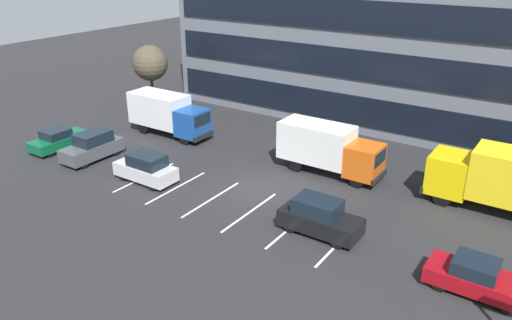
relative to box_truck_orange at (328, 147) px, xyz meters
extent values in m
plane|color=#262628|center=(-2.58, -4.69, -1.83)|extent=(120.00, 120.00, 0.00)
cube|color=slate|center=(-2.58, 13.31, 7.17)|extent=(34.50, 10.36, 18.00)
cube|color=black|center=(-2.58, 8.08, 0.15)|extent=(33.12, 0.16, 2.30)
cube|color=black|center=(-2.58, 8.08, 3.75)|extent=(33.12, 0.16, 2.30)
cube|color=black|center=(-2.58, 8.08, 7.35)|extent=(33.12, 0.16, 2.30)
cube|color=silver|center=(-9.58, -7.33, -1.82)|extent=(0.14, 5.40, 0.01)
cube|color=silver|center=(-6.78, -7.33, -1.82)|extent=(0.14, 5.40, 0.01)
cube|color=silver|center=(-3.98, -7.33, -1.82)|extent=(0.14, 5.40, 0.01)
cube|color=silver|center=(-1.18, -7.33, -1.82)|extent=(0.14, 5.40, 0.01)
cube|color=silver|center=(1.62, -7.33, -1.82)|extent=(0.14, 5.40, 0.01)
cube|color=silver|center=(4.42, -7.33, -1.82)|extent=(0.14, 5.40, 0.01)
cube|color=#D85914|center=(2.55, 0.00, -0.34)|extent=(2.04, 2.23, 2.04)
cube|color=black|center=(3.55, 0.00, 0.06)|extent=(0.06, 1.87, 0.90)
cube|color=white|center=(-0.89, 0.00, 0.17)|extent=(4.82, 2.32, 2.50)
cube|color=black|center=(3.61, 0.00, -1.22)|extent=(0.19, 2.23, 0.37)
cylinder|color=black|center=(2.55, 0.95, -1.36)|extent=(0.93, 0.28, 0.93)
cylinder|color=black|center=(2.55, -0.95, -1.36)|extent=(0.93, 0.28, 0.93)
cylinder|color=black|center=(-1.85, 0.95, -1.36)|extent=(0.93, 0.28, 0.93)
cylinder|color=black|center=(-1.85, -0.95, -1.36)|extent=(0.93, 0.28, 0.93)
cube|color=yellow|center=(7.62, 0.69, -0.16)|extent=(2.30, 2.51, 2.30)
cube|color=black|center=(6.49, 0.69, 0.30)|extent=(0.06, 2.11, 1.01)
cube|color=black|center=(6.42, 0.69, -1.15)|extent=(0.21, 2.51, 0.42)
cylinder|color=black|center=(7.62, -0.38, -1.31)|extent=(1.04, 0.31, 1.04)
cylinder|color=black|center=(7.62, 1.77, -1.31)|extent=(1.04, 0.31, 1.04)
cube|color=#194799|center=(-11.32, -0.43, -0.35)|extent=(2.04, 2.22, 2.04)
cube|color=black|center=(-10.32, -0.43, 0.06)|extent=(0.06, 1.87, 0.90)
cube|color=white|center=(-14.74, -0.43, 0.16)|extent=(4.81, 2.31, 2.50)
cube|color=black|center=(-10.25, -0.43, -1.23)|extent=(0.19, 2.22, 0.37)
cylinder|color=black|center=(-11.32, 0.52, -1.36)|extent=(0.93, 0.28, 0.93)
cylinder|color=black|center=(-11.32, -1.38, -1.36)|extent=(0.93, 0.28, 0.93)
cylinder|color=black|center=(-15.70, 0.52, -1.36)|extent=(0.93, 0.28, 0.93)
cylinder|color=black|center=(-15.70, -1.38, -1.36)|extent=(0.93, 0.28, 0.93)
cube|color=silver|center=(-9.06, -7.68, -1.15)|extent=(4.16, 1.76, 0.86)
cube|color=black|center=(-8.85, -7.68, -0.33)|extent=(2.29, 1.55, 0.77)
cylinder|color=black|center=(-10.39, -8.45, -1.52)|extent=(0.61, 0.20, 0.61)
cylinder|color=black|center=(-10.39, -6.91, -1.52)|extent=(0.61, 0.20, 0.61)
cylinder|color=black|center=(-7.73, -8.45, -1.52)|extent=(0.61, 0.20, 0.61)
cylinder|color=black|center=(-7.73, -6.91, -1.52)|extent=(0.61, 0.20, 0.61)
cube|color=maroon|center=(11.13, -7.71, -1.23)|extent=(4.38, 1.83, 0.71)
cube|color=black|center=(10.91, -7.71, -0.56)|extent=(1.84, 1.61, 0.61)
cylinder|color=black|center=(12.54, -8.50, -1.52)|extent=(0.61, 0.22, 0.61)
cylinder|color=black|center=(9.73, -6.91, -1.52)|extent=(0.61, 0.22, 0.61)
cylinder|color=black|center=(9.73, -8.50, -1.52)|extent=(0.61, 0.22, 0.61)
cube|color=#474C51|center=(-14.81, -7.23, -1.12)|extent=(1.84, 4.34, 0.90)
cube|color=black|center=(-14.81, -7.01, -0.27)|extent=(1.62, 2.39, 0.80)
cylinder|color=black|center=(-14.00, -8.62, -1.51)|extent=(0.21, 0.64, 0.64)
cylinder|color=black|center=(-15.61, -8.62, -1.51)|extent=(0.21, 0.64, 0.64)
cylinder|color=black|center=(-14.00, -5.84, -1.51)|extent=(0.21, 0.64, 0.64)
cylinder|color=black|center=(-15.61, -5.84, -1.51)|extent=(0.21, 0.64, 0.64)
cube|color=#0C5933|center=(-18.48, -7.25, -1.23)|extent=(1.81, 4.32, 0.70)
cube|color=black|center=(-18.48, -7.47, -0.58)|extent=(1.59, 1.82, 0.60)
cylinder|color=black|center=(-19.27, -5.87, -1.53)|extent=(0.22, 0.60, 0.60)
cylinder|color=black|center=(-17.70, -5.87, -1.53)|extent=(0.22, 0.60, 0.60)
cylinder|color=black|center=(-19.27, -8.64, -1.53)|extent=(0.22, 0.60, 0.60)
cylinder|color=black|center=(-17.70, -8.64, -1.53)|extent=(0.22, 0.60, 0.60)
cube|color=black|center=(3.19, -7.17, -1.12)|extent=(4.30, 1.82, 0.89)
cube|color=black|center=(2.97, -7.17, -0.28)|extent=(2.36, 1.60, 0.79)
cylinder|color=black|center=(4.56, -6.37, -1.51)|extent=(0.64, 0.21, 0.64)
cylinder|color=black|center=(4.56, -7.96, -1.51)|extent=(0.64, 0.21, 0.64)
cylinder|color=black|center=(1.81, -6.37, -1.51)|extent=(0.64, 0.21, 0.64)
cylinder|color=black|center=(1.81, -7.96, -1.51)|extent=(0.64, 0.21, 0.64)
cylinder|color=#473323|center=(-19.58, 3.63, -0.27)|extent=(0.28, 0.28, 3.11)
sphere|color=#4C4233|center=(-19.58, 3.63, 2.53)|extent=(3.17, 3.17, 3.17)
camera|label=1|loc=(13.16, -27.93, 12.11)|focal=35.21mm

